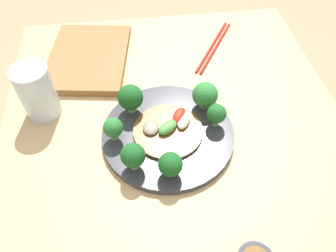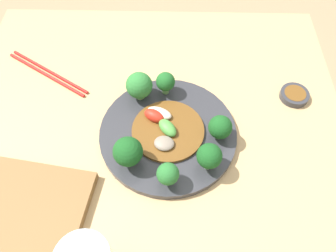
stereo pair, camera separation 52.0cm
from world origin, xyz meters
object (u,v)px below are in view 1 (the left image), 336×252
at_px(cutting_board, 88,58).
at_px(broccoli_west, 171,165).
at_px(chopsticks, 214,46).
at_px(broccoli_northwest, 133,156).
at_px(broccoli_south, 217,114).
at_px(broccoli_southeast, 205,95).
at_px(plate, 168,134).
at_px(broccoli_north, 113,128).
at_px(stirfry_center, 170,128).
at_px(drinking_glass, 37,92).
at_px(broccoli_northeast, 130,98).

bearing_deg(cutting_board, broccoli_west, -156.30).
relative_size(chopsticks, cutting_board, 0.72).
distance_m(broccoli_northwest, broccoli_south, 0.20).
bearing_deg(chopsticks, broccoli_southeast, 161.62).
bearing_deg(broccoli_south, broccoli_northwest, 115.23).
height_order(plate, broccoli_north, broccoli_north).
bearing_deg(stirfry_center, plate, 144.55).
bearing_deg(broccoli_north, cutting_board, 12.70).
bearing_deg(broccoli_northwest, stirfry_center, -44.17).
bearing_deg(broccoli_south, plate, 94.26).
distance_m(broccoli_west, cutting_board, 0.42).
relative_size(broccoli_southeast, broccoli_south, 1.17).
bearing_deg(cutting_board, drinking_glass, 150.34).
height_order(stirfry_center, drinking_glass, drinking_glass).
bearing_deg(drinking_glass, broccoli_northeast, -100.63).
height_order(stirfry_center, chopsticks, stirfry_center).
height_order(broccoli_north, broccoli_southeast, broccoli_southeast).
bearing_deg(broccoli_northwest, cutting_board, 15.58).
relative_size(broccoli_south, drinking_glass, 0.45).
relative_size(broccoli_northeast, drinking_glass, 0.56).
bearing_deg(broccoli_north, broccoli_southeast, -72.11).
bearing_deg(plate, drinking_glass, 68.12).
height_order(plate, drinking_glass, drinking_glass).
height_order(broccoli_southeast, cutting_board, broccoli_southeast).
bearing_deg(drinking_glass, broccoli_northwest, -133.66).
xyz_separation_m(plate, broccoli_southeast, (0.06, -0.09, 0.04)).
bearing_deg(broccoli_west, chopsticks, -23.95).
relative_size(broccoli_northwest, broccoli_west, 1.12).
xyz_separation_m(chopsticks, cutting_board, (-0.01, 0.34, 0.01)).
xyz_separation_m(broccoli_south, broccoli_northeast, (0.06, 0.18, 0.01)).
bearing_deg(broccoli_south, broccoli_northeast, 70.05).
bearing_deg(broccoli_west, stirfry_center, -6.63).
distance_m(broccoli_northwest, broccoli_west, 0.07).
bearing_deg(broccoli_south, broccoli_north, 92.65).
distance_m(plate, broccoli_north, 0.12).
distance_m(broccoli_southeast, broccoli_west, 0.19).
distance_m(broccoli_north, chopsticks, 0.41).
bearing_deg(broccoli_northwest, chopsticks, -33.41).
bearing_deg(broccoli_west, cutting_board, 23.70).
bearing_deg(broccoli_northwest, broccoli_northeast, -1.49).
distance_m(plate, broccoli_northwest, 0.12).
distance_m(plate, broccoli_south, 0.11).
bearing_deg(drinking_glass, plate, -111.88).
bearing_deg(chopsticks, plate, 150.25).
relative_size(broccoli_south, chopsticks, 0.26).
xyz_separation_m(broccoli_north, broccoli_west, (-0.10, -0.10, -0.00)).
relative_size(broccoli_north, drinking_glass, 0.45).
height_order(broccoli_west, chopsticks, broccoli_west).
height_order(broccoli_south, drinking_glass, drinking_glass).
bearing_deg(broccoli_northeast, broccoli_south, -109.95).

